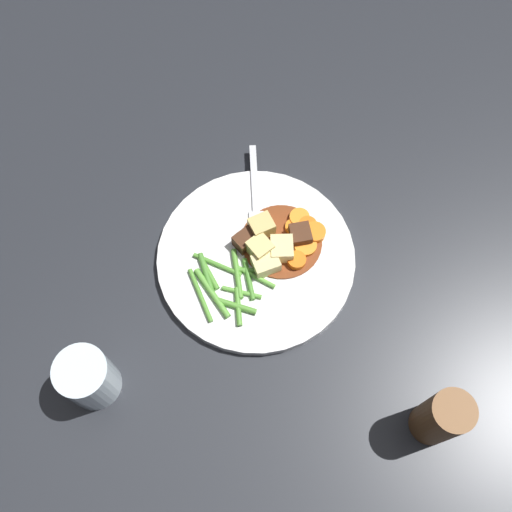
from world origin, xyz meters
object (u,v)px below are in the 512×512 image
at_px(potato_chunk_1, 282,249).
at_px(meat_chunk_1, 248,239).
at_px(potato_chunk_0, 262,251).
at_px(pepper_mill, 441,418).
at_px(meat_chunk_2, 272,247).
at_px(carrot_slice_4, 297,261).
at_px(carrot_slice_2, 305,246).
at_px(carrot_slice_3, 308,225).
at_px(fork, 255,199).
at_px(carrot_slice_1, 299,218).
at_px(water_glass, 88,378).
at_px(carrot_slice_5, 294,228).
at_px(meat_chunk_0, 300,235).
at_px(potato_chunk_2, 261,228).
at_px(dinner_plate, 256,258).
at_px(potato_chunk_3, 264,265).
at_px(carrot_slice_0, 315,233).

relative_size(potato_chunk_1, meat_chunk_1, 1.12).
bearing_deg(potato_chunk_0, pepper_mill, -85.46).
bearing_deg(meat_chunk_2, potato_chunk_0, 173.97).
bearing_deg(carrot_slice_4, meat_chunk_1, 116.99).
height_order(carrot_slice_4, potato_chunk_1, potato_chunk_1).
bearing_deg(carrot_slice_2, carrot_slice_3, 43.92).
distance_m(carrot_slice_4, fork, 0.12).
xyz_separation_m(carrot_slice_1, carrot_slice_2, (-0.02, -0.04, -0.00)).
height_order(water_glass, pepper_mill, pepper_mill).
height_order(carrot_slice_2, potato_chunk_1, potato_chunk_1).
xyz_separation_m(carrot_slice_5, meat_chunk_0, (-0.00, -0.02, 0.01)).
bearing_deg(potato_chunk_2, dinner_plate, -140.33).
bearing_deg(carrot_slice_3, pepper_mill, -100.08).
height_order(potato_chunk_1, potato_chunk_3, potato_chunk_1).
xyz_separation_m(potato_chunk_1, meat_chunk_0, (0.04, 0.00, -0.00)).
xyz_separation_m(meat_chunk_0, fork, (-0.01, 0.09, -0.01)).
height_order(potato_chunk_0, fork, potato_chunk_0).
xyz_separation_m(potato_chunk_0, meat_chunk_2, (0.02, -0.00, -0.00)).
height_order(carrot_slice_5, fork, carrot_slice_5).
xyz_separation_m(carrot_slice_3, potato_chunk_1, (-0.06, -0.01, 0.01)).
relative_size(carrot_slice_3, water_glass, 0.30).
height_order(potato_chunk_2, meat_chunk_2, potato_chunk_2).
height_order(carrot_slice_1, carrot_slice_3, same).
bearing_deg(meat_chunk_1, carrot_slice_1, -12.80).
xyz_separation_m(carrot_slice_5, potato_chunk_0, (-0.06, -0.00, 0.01)).
height_order(carrot_slice_3, carrot_slice_5, carrot_slice_3).
distance_m(carrot_slice_3, potato_chunk_3, 0.09).
xyz_separation_m(carrot_slice_4, carrot_slice_5, (0.03, 0.04, -0.00)).
relative_size(carrot_slice_1, fork, 0.19).
bearing_deg(fork, carrot_slice_1, -66.22).
relative_size(potato_chunk_1, fork, 0.23).
distance_m(potato_chunk_1, water_glass, 0.31).
relative_size(dinner_plate, potato_chunk_2, 8.36).
distance_m(potato_chunk_3, meat_chunk_2, 0.03).
bearing_deg(carrot_slice_4, potato_chunk_2, 98.44).
bearing_deg(meat_chunk_1, carrot_slice_5, -21.14).
bearing_deg(pepper_mill, fork, 86.49).
bearing_deg(potato_chunk_3, carrot_slice_4, -27.41).
bearing_deg(potato_chunk_0, carrot_slice_1, 7.60).
bearing_deg(potato_chunk_3, potato_chunk_0, 61.96).
height_order(potato_chunk_1, water_glass, water_glass).
xyz_separation_m(carrot_slice_2, carrot_slice_5, (0.01, 0.03, -0.00)).
bearing_deg(carrot_slice_5, meat_chunk_0, -100.28).
bearing_deg(meat_chunk_2, carrot_slice_3, -3.89).
distance_m(carrot_slice_2, potato_chunk_2, 0.07).
distance_m(dinner_plate, meat_chunk_1, 0.03).
bearing_deg(dinner_plate, carrot_slice_0, -16.63).
bearing_deg(carrot_slice_2, carrot_slice_0, 15.93).
distance_m(dinner_plate, potato_chunk_0, 0.02).
bearing_deg(potato_chunk_3, fork, 58.22).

